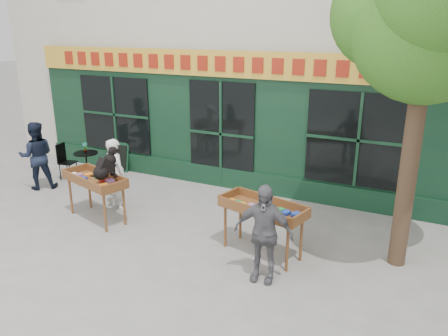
{
  "coord_description": "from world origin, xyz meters",
  "views": [
    {
      "loc": [
        4.54,
        -6.86,
        3.83
      ],
      "look_at": [
        0.95,
        0.5,
        1.15
      ],
      "focal_mm": 35.0,
      "sensor_mm": 36.0,
      "label": 1
    }
  ],
  "objects_px": {
    "dog": "(105,163)",
    "man_right": "(263,233)",
    "book_cart_right": "(263,210)",
    "bistro_table": "(86,161)",
    "book_cart_center": "(95,182)",
    "woman": "(116,174)",
    "man_left": "(37,156)"
  },
  "relations": [
    {
      "from": "book_cart_center",
      "to": "bistro_table",
      "type": "bearing_deg",
      "value": 153.9
    },
    {
      "from": "dog",
      "to": "woman",
      "type": "xyz_separation_m",
      "value": [
        -0.35,
        0.7,
        -0.5
      ]
    },
    {
      "from": "woman",
      "to": "man_left",
      "type": "relative_size",
      "value": 0.94
    },
    {
      "from": "dog",
      "to": "man_left",
      "type": "distance_m",
      "value": 3.03
    },
    {
      "from": "book_cart_right",
      "to": "man_left",
      "type": "height_order",
      "value": "man_left"
    },
    {
      "from": "book_cart_right",
      "to": "man_right",
      "type": "height_order",
      "value": "man_right"
    },
    {
      "from": "book_cart_center",
      "to": "man_right",
      "type": "height_order",
      "value": "man_right"
    },
    {
      "from": "book_cart_center",
      "to": "book_cart_right",
      "type": "relative_size",
      "value": 1.01
    },
    {
      "from": "woman",
      "to": "man_right",
      "type": "distance_m",
      "value": 4.08
    },
    {
      "from": "woman",
      "to": "book_cart_right",
      "type": "bearing_deg",
      "value": -171.24
    },
    {
      "from": "dog",
      "to": "man_right",
      "type": "bearing_deg",
      "value": 7.86
    },
    {
      "from": "book_cart_right",
      "to": "bistro_table",
      "type": "distance_m",
      "value": 5.63
    },
    {
      "from": "man_right",
      "to": "bistro_table",
      "type": "bearing_deg",
      "value": 151.87
    },
    {
      "from": "woman",
      "to": "dog",
      "type": "bearing_deg",
      "value": 133.43
    },
    {
      "from": "dog",
      "to": "woman",
      "type": "relative_size",
      "value": 0.38
    },
    {
      "from": "man_right",
      "to": "man_left",
      "type": "xyz_separation_m",
      "value": [
        -6.4,
        1.41,
        0.04
      ]
    },
    {
      "from": "dog",
      "to": "man_right",
      "type": "distance_m",
      "value": 3.61
    },
    {
      "from": "book_cart_right",
      "to": "man_right",
      "type": "relative_size",
      "value": 1.01
    },
    {
      "from": "dog",
      "to": "man_left",
      "type": "height_order",
      "value": "man_left"
    },
    {
      "from": "man_right",
      "to": "bistro_table",
      "type": "xyz_separation_m",
      "value": [
        -5.7,
        2.31,
        -0.25
      ]
    },
    {
      "from": "book_cart_center",
      "to": "book_cart_right",
      "type": "distance_m",
      "value": 3.58
    },
    {
      "from": "book_cart_center",
      "to": "dog",
      "type": "relative_size",
      "value": 2.69
    },
    {
      "from": "book_cart_center",
      "to": "dog",
      "type": "xyz_separation_m",
      "value": [
        0.35,
        -0.05,
        0.47
      ]
    },
    {
      "from": "book_cart_center",
      "to": "dog",
      "type": "bearing_deg",
      "value": 8.73
    },
    {
      "from": "dog",
      "to": "book_cart_center",
      "type": "bearing_deg",
      "value": -171.27
    },
    {
      "from": "dog",
      "to": "woman",
      "type": "distance_m",
      "value": 0.93
    },
    {
      "from": "book_cart_center",
      "to": "book_cart_right",
      "type": "xyz_separation_m",
      "value": [
        3.58,
        0.14,
        0.0
      ]
    },
    {
      "from": "bistro_table",
      "to": "book_cart_center",
      "type": "bearing_deg",
      "value": -42.96
    },
    {
      "from": "dog",
      "to": "book_cart_right",
      "type": "relative_size",
      "value": 0.37
    },
    {
      "from": "book_cart_right",
      "to": "bistro_table",
      "type": "bearing_deg",
      "value": 177.81
    },
    {
      "from": "book_cart_right",
      "to": "bistro_table",
      "type": "height_order",
      "value": "book_cart_right"
    },
    {
      "from": "dog",
      "to": "man_right",
      "type": "height_order",
      "value": "man_right"
    }
  ]
}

